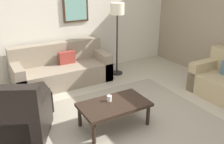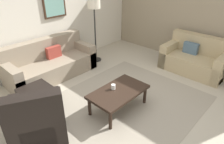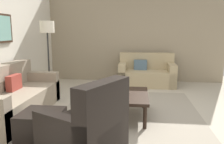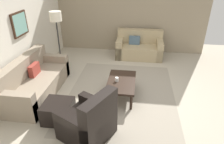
{
  "view_description": "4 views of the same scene",
  "coord_description": "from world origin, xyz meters",
  "px_view_note": "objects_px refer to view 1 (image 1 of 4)",
  "views": [
    {
      "loc": [
        -1.82,
        -2.99,
        2.34
      ],
      "look_at": [
        0.07,
        0.32,
        0.81
      ],
      "focal_mm": 39.81,
      "sensor_mm": 36.0,
      "label": 1
    },
    {
      "loc": [
        -2.36,
        -1.99,
        2.45
      ],
      "look_at": [
        -0.05,
        0.19,
        0.72
      ],
      "focal_mm": 31.96,
      "sensor_mm": 36.0,
      "label": 2
    },
    {
      "loc": [
        -3.94,
        -0.14,
        1.48
      ],
      "look_at": [
        -0.11,
        0.3,
        0.8
      ],
      "focal_mm": 36.87,
      "sensor_mm": 36.0,
      "label": 3
    },
    {
      "loc": [
        -4.12,
        -0.33,
        2.75
      ],
      "look_at": [
        -0.29,
        0.19,
        0.74
      ],
      "focal_mm": 32.4,
      "sensor_mm": 36.0,
      "label": 4
    }
  ],
  "objects_px": {
    "couch_main": "(61,70)",
    "cup": "(109,98)",
    "framed_artwork": "(76,10)",
    "lamp_standing": "(117,16)",
    "armchair_leather": "(19,120)",
    "coffee_table": "(114,106)",
    "ottoman": "(34,100)"
  },
  "relations": [
    {
      "from": "couch_main",
      "to": "armchair_leather",
      "type": "distance_m",
      "value": 2.08
    },
    {
      "from": "cup",
      "to": "framed_artwork",
      "type": "relative_size",
      "value": 0.16
    },
    {
      "from": "lamp_standing",
      "to": "framed_artwork",
      "type": "xyz_separation_m",
      "value": [
        -0.76,
        0.6,
        0.13
      ]
    },
    {
      "from": "armchair_leather",
      "to": "coffee_table",
      "type": "distance_m",
      "value": 1.45
    },
    {
      "from": "armchair_leather",
      "to": "cup",
      "type": "xyz_separation_m",
      "value": [
        1.36,
        -0.32,
        0.15
      ]
    },
    {
      "from": "coffee_table",
      "to": "lamp_standing",
      "type": "relative_size",
      "value": 0.64
    },
    {
      "from": "cup",
      "to": "framed_artwork",
      "type": "distance_m",
      "value": 2.68
    },
    {
      "from": "couch_main",
      "to": "ottoman",
      "type": "xyz_separation_m",
      "value": [
        -0.85,
        -0.94,
        -0.1
      ]
    },
    {
      "from": "ottoman",
      "to": "armchair_leather",
      "type": "bearing_deg",
      "value": -117.1
    },
    {
      "from": "armchair_leather",
      "to": "coffee_table",
      "type": "xyz_separation_m",
      "value": [
        1.39,
        -0.43,
        0.05
      ]
    },
    {
      "from": "lamp_standing",
      "to": "framed_artwork",
      "type": "distance_m",
      "value": 0.98
    },
    {
      "from": "lamp_standing",
      "to": "framed_artwork",
      "type": "relative_size",
      "value": 2.82
    },
    {
      "from": "armchair_leather",
      "to": "framed_artwork",
      "type": "height_order",
      "value": "framed_artwork"
    },
    {
      "from": "ottoman",
      "to": "couch_main",
      "type": "bearing_deg",
      "value": 47.83
    },
    {
      "from": "armchair_leather",
      "to": "couch_main",
      "type": "bearing_deg",
      "value": 53.76
    },
    {
      "from": "couch_main",
      "to": "coffee_table",
      "type": "distance_m",
      "value": 2.11
    },
    {
      "from": "couch_main",
      "to": "cup",
      "type": "relative_size",
      "value": 21.84
    },
    {
      "from": "ottoman",
      "to": "framed_artwork",
      "type": "height_order",
      "value": "framed_artwork"
    },
    {
      "from": "couch_main",
      "to": "coffee_table",
      "type": "height_order",
      "value": "couch_main"
    },
    {
      "from": "couch_main",
      "to": "lamp_standing",
      "type": "xyz_separation_m",
      "value": [
        1.35,
        -0.19,
        1.11
      ]
    },
    {
      "from": "framed_artwork",
      "to": "cup",
      "type": "bearing_deg",
      "value": -100.9
    },
    {
      "from": "armchair_leather",
      "to": "cup",
      "type": "distance_m",
      "value": 1.4
    },
    {
      "from": "couch_main",
      "to": "ottoman",
      "type": "bearing_deg",
      "value": -132.17
    },
    {
      "from": "cup",
      "to": "ottoman",
      "type": "bearing_deg",
      "value": 132.69
    },
    {
      "from": "framed_artwork",
      "to": "lamp_standing",
      "type": "bearing_deg",
      "value": -37.94
    },
    {
      "from": "ottoman",
      "to": "cup",
      "type": "xyz_separation_m",
      "value": [
        0.98,
        -1.06,
        0.26
      ]
    },
    {
      "from": "coffee_table",
      "to": "ottoman",
      "type": "bearing_deg",
      "value": 130.91
    },
    {
      "from": "lamp_standing",
      "to": "couch_main",
      "type": "bearing_deg",
      "value": 171.85
    },
    {
      "from": "couch_main",
      "to": "lamp_standing",
      "type": "relative_size",
      "value": 1.23
    },
    {
      "from": "couch_main",
      "to": "lamp_standing",
      "type": "bearing_deg",
      "value": -8.15
    },
    {
      "from": "couch_main",
      "to": "ottoman",
      "type": "height_order",
      "value": "couch_main"
    },
    {
      "from": "couch_main",
      "to": "armchair_leather",
      "type": "xyz_separation_m",
      "value": [
        -1.23,
        -1.68,
        0.01
      ]
    }
  ]
}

